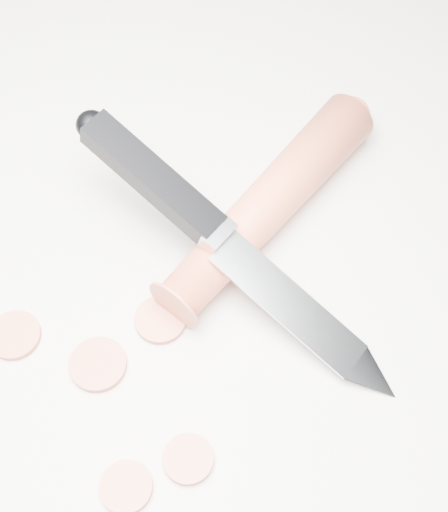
# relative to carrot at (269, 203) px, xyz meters

# --- Properties ---
(ground) EXTENTS (2.40, 2.40, 0.00)m
(ground) POSITION_rel_carrot_xyz_m (-0.05, -0.07, -0.02)
(ground) COLOR silver
(ground) RESTS_ON ground
(carrot) EXTENTS (0.12, 0.21, 0.04)m
(carrot) POSITION_rel_carrot_xyz_m (0.00, 0.00, 0.00)
(carrot) COLOR #E05435
(carrot) RESTS_ON ground
(carrot_slice_0) EXTENTS (0.04, 0.04, 0.01)m
(carrot_slice_0) POSITION_rel_carrot_xyz_m (-0.08, -0.15, -0.02)
(carrot_slice_0) COLOR #CB6246
(carrot_slice_0) RESTS_ON ground
(carrot_slice_1) EXTENTS (0.03, 0.03, 0.01)m
(carrot_slice_1) POSITION_rel_carrot_xyz_m (-0.04, -0.22, -0.02)
(carrot_slice_1) COLOR #CB6246
(carrot_slice_1) RESTS_ON ground
(carrot_slice_2) EXTENTS (0.04, 0.04, 0.01)m
(carrot_slice_2) POSITION_rel_carrot_xyz_m (-0.05, -0.10, -0.02)
(carrot_slice_2) COLOR #CB6246
(carrot_slice_2) RESTS_ON ground
(carrot_slice_3) EXTENTS (0.04, 0.04, 0.01)m
(carrot_slice_3) POSITION_rel_carrot_xyz_m (-0.14, -0.14, -0.02)
(carrot_slice_3) COLOR #CB6246
(carrot_slice_3) RESTS_ON ground
(carrot_slice_4) EXTENTS (0.03, 0.03, 0.01)m
(carrot_slice_4) POSITION_rel_carrot_xyz_m (-0.00, -0.19, -0.02)
(carrot_slice_4) COLOR #CB6246
(carrot_slice_4) RESTS_ON ground
(kitchen_knife) EXTENTS (0.27, 0.14, 0.09)m
(kitchen_knife) POSITION_rel_carrot_xyz_m (-0.01, -0.06, 0.02)
(kitchen_knife) COLOR #B4B6BB
(kitchen_knife) RESTS_ON ground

